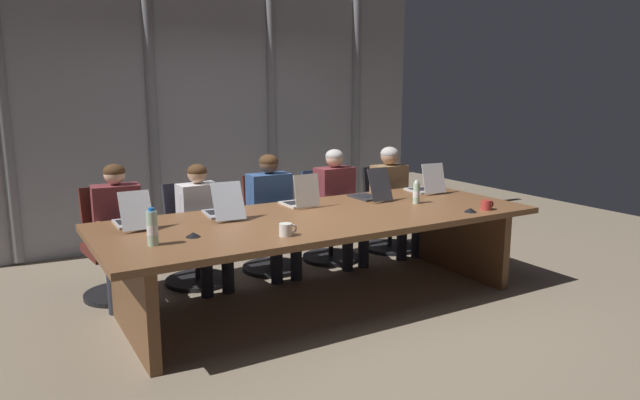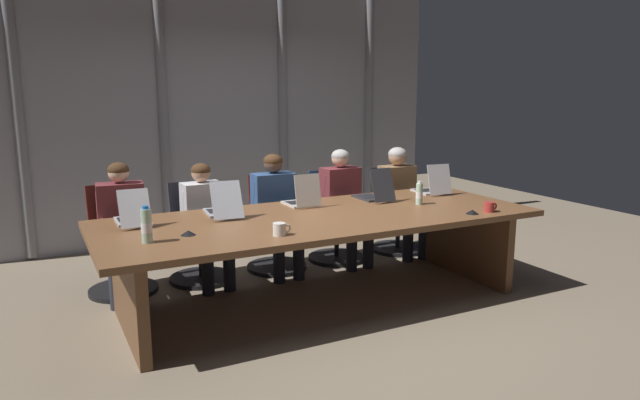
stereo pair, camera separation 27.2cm
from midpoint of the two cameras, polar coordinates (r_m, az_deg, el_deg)
ground_plane at (r=4.98m, az=1.69°, el=-10.04°), size 11.11×11.11×0.00m
conference_table at (r=4.80m, az=1.73°, el=-3.32°), size 3.63×1.40×0.75m
curtain_backdrop at (r=6.97m, az=-8.44°, el=8.75°), size 5.56×0.17×3.05m
laptop_left_end at (r=4.65m, az=-16.59°, el=-1.60°), size 0.23×0.47×0.29m
laptop_left_mid at (r=4.81m, az=-8.06°, el=-0.82°), size 0.29×0.52×0.30m
laptop_center at (r=5.14m, az=-0.30°, el=0.06°), size 0.24×0.36×0.30m
laptop_right_mid at (r=5.44m, az=6.80°, el=0.63°), size 0.23×0.45×0.31m
laptop_right_end at (r=5.87m, az=12.35°, el=1.21°), size 0.29×0.42×0.31m
office_chair_left_end at (r=5.39m, az=-17.91°, el=-4.96°), size 0.60×0.60×0.95m
office_chair_left_mid at (r=5.53m, az=-10.59°, el=-4.27°), size 0.60×0.60×0.92m
office_chair_center at (r=5.79m, az=-3.16°, el=-3.35°), size 0.60×0.60×0.93m
office_chair_right_mid at (r=6.09m, az=2.75°, el=-2.62°), size 0.60×0.60×0.93m
office_chair_right_end at (r=6.51m, az=8.74°, el=-1.90°), size 0.60×0.60×0.92m
person_left_end at (r=5.16m, az=-17.61°, el=-2.16°), size 0.43×0.57×1.17m
person_left_mid at (r=5.32m, az=-9.82°, el=-1.73°), size 0.39×0.56×1.12m
person_center at (r=5.57m, az=-2.92°, el=-0.66°), size 0.42×0.55×1.17m
person_right_mid at (r=5.91m, az=3.77°, el=0.04°), size 0.42×0.56×1.17m
person_right_end at (r=6.29m, az=9.29°, el=0.60°), size 0.38×0.55×1.16m
water_bottle_primary at (r=4.04m, az=-15.02°, el=-2.52°), size 0.08×0.08×0.26m
water_bottle_secondary at (r=5.29m, az=11.27°, el=0.59°), size 0.06×0.06×0.21m
coffee_mug_near at (r=5.14m, az=17.94°, el=-0.67°), size 0.13×0.09×0.09m
coffee_mug_far at (r=4.12m, az=-2.13°, el=-2.92°), size 0.14×0.09×0.09m
conference_mic_left_side at (r=4.21m, az=-11.16°, el=-3.22°), size 0.11×0.11×0.03m
conference_mic_middle at (r=5.02m, az=16.40°, el=-1.14°), size 0.11×0.11×0.03m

